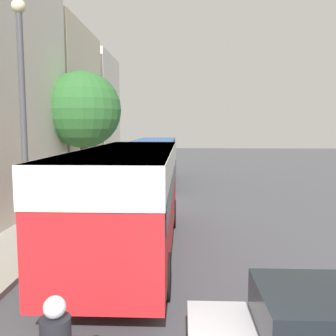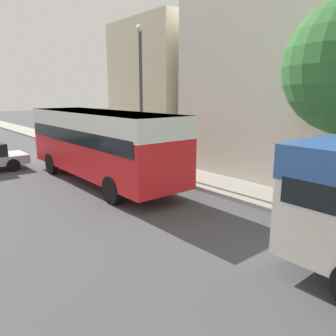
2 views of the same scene
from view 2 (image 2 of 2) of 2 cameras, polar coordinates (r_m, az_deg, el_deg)
The scene contains 7 objects.
ground_plane at distance 20.61m, azimuth -25.10°, elevation 1.06°, with size 120.00×120.00×0.00m, color #47474C.
sidewalk at distance 22.36m, azimuth -12.43°, elevation 3.01°, with size 2.20×120.00×0.15m.
building_corner at distance 21.83m, azimuth 0.84°, elevation 13.49°, with size 6.08×6.08×8.05m.
building_midblock at distance 16.86m, azimuth 22.52°, elevation 22.76°, with size 6.67×9.01×13.88m.
bus_lead at distance 14.22m, azimuth -11.78°, elevation 5.32°, with size 2.52×9.24×3.04m.
motorcycle_behind_lead at distance 20.21m, azimuth -20.27°, elevation 3.25°, with size 0.38×2.24×1.73m.
lamp_post at distance 16.15m, azimuth -4.74°, elevation 13.93°, with size 0.36×0.36×6.73m.
Camera 2 is at (4.89, 19.67, 3.76)m, focal length 35.00 mm.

